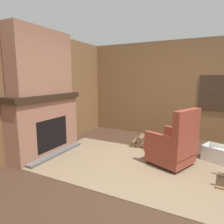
{
  "coord_description": "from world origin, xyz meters",
  "views": [
    {
      "loc": [
        0.81,
        -2.95,
        1.56
      ],
      "look_at": [
        -0.94,
        0.5,
        0.9
      ],
      "focal_mm": 32.0,
      "sensor_mm": 36.0,
      "label": 1
    }
  ],
  "objects_px": {
    "armchair": "(173,146)",
    "storage_case": "(59,90)",
    "oil_lamp_vase": "(15,91)",
    "laundry_basket": "(219,154)",
    "firewood_stack": "(141,142)"
  },
  "relations": [
    {
      "from": "armchair",
      "to": "storage_case",
      "type": "bearing_deg",
      "value": 24.72
    },
    {
      "from": "oil_lamp_vase",
      "to": "laundry_basket",
      "type": "bearing_deg",
      "value": 28.37
    },
    {
      "from": "oil_lamp_vase",
      "to": "storage_case",
      "type": "relative_size",
      "value": 1.2
    },
    {
      "from": "armchair",
      "to": "storage_case",
      "type": "relative_size",
      "value": 4.88
    },
    {
      "from": "laundry_basket",
      "to": "oil_lamp_vase",
      "type": "bearing_deg",
      "value": -151.63
    },
    {
      "from": "armchair",
      "to": "firewood_stack",
      "type": "relative_size",
      "value": 2.32
    },
    {
      "from": "oil_lamp_vase",
      "to": "storage_case",
      "type": "height_order",
      "value": "oil_lamp_vase"
    },
    {
      "from": "armchair",
      "to": "laundry_basket",
      "type": "bearing_deg",
      "value": -119.28
    },
    {
      "from": "firewood_stack",
      "to": "storage_case",
      "type": "relative_size",
      "value": 2.11
    },
    {
      "from": "armchair",
      "to": "laundry_basket",
      "type": "xyz_separation_m",
      "value": [
        0.74,
        0.58,
        -0.22
      ]
    },
    {
      "from": "firewood_stack",
      "to": "oil_lamp_vase",
      "type": "height_order",
      "value": "oil_lamp_vase"
    },
    {
      "from": "firewood_stack",
      "to": "oil_lamp_vase",
      "type": "xyz_separation_m",
      "value": [
        -1.68,
        -1.9,
        1.23
      ]
    },
    {
      "from": "firewood_stack",
      "to": "laundry_basket",
      "type": "relative_size",
      "value": 0.74
    },
    {
      "from": "armchair",
      "to": "firewood_stack",
      "type": "xyz_separation_m",
      "value": [
        -0.85,
        0.72,
        -0.27
      ]
    },
    {
      "from": "oil_lamp_vase",
      "to": "storage_case",
      "type": "distance_m",
      "value": 1.1
    }
  ]
}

